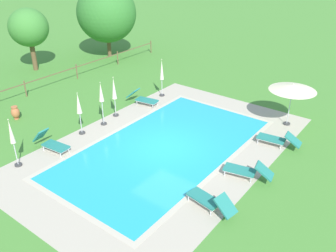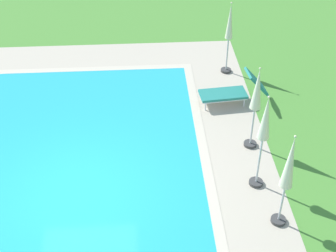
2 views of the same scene
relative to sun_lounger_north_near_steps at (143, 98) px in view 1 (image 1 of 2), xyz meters
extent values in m
plane|color=#478433|center=(-3.17, -4.10, -0.38)|extent=(160.00, 160.00, 0.00)
cube|color=#B2A893|center=(-3.17, -4.10, -0.38)|extent=(14.33, 9.29, 0.01)
cube|color=#23A8C1|center=(-3.17, -4.10, -0.37)|extent=(10.80, 5.76, 0.01)
cube|color=#C0B59F|center=(-3.17, -1.10, -0.37)|extent=(11.28, 0.24, 0.01)
cube|color=#C0B59F|center=(-3.17, -7.10, -0.37)|extent=(11.28, 0.24, 0.01)
cube|color=#C0B59F|center=(2.35, -4.10, -0.37)|extent=(0.24, 5.76, 0.01)
cube|color=#C0B59F|center=(-8.70, -4.10, -0.37)|extent=(0.24, 5.76, 0.01)
cube|color=#237A70|center=(0.04, -0.28, -0.06)|extent=(0.79, 1.38, 0.07)
cube|color=#237A70|center=(-0.10, 0.68, 0.21)|extent=(0.70, 0.76, 0.60)
cube|color=silver|center=(0.04, -0.28, -0.12)|extent=(0.76, 1.35, 0.04)
cylinder|color=silver|center=(0.38, -0.79, -0.24)|extent=(0.04, 0.04, 0.28)
cylinder|color=silver|center=(-0.12, -0.86, -0.24)|extent=(0.04, 0.04, 0.28)
cylinder|color=silver|center=(0.21, 0.31, -0.24)|extent=(0.04, 0.04, 0.28)
cylinder|color=silver|center=(-0.29, 0.23, -0.24)|extent=(0.04, 0.04, 0.28)
cube|color=#237A70|center=(-3.17, -8.01, -0.06)|extent=(0.85, 1.39, 0.07)
cube|color=#237A70|center=(-2.97, -8.99, 0.17)|extent=(0.74, 0.84, 0.53)
cube|color=silver|center=(-3.17, -8.01, -0.12)|extent=(0.82, 1.36, 0.04)
cylinder|color=silver|center=(-3.53, -7.52, -0.24)|extent=(0.04, 0.04, 0.28)
cylinder|color=silver|center=(-3.03, -7.42, -0.24)|extent=(0.04, 0.04, 0.28)
cylinder|color=silver|center=(-3.31, -8.60, -0.24)|extent=(0.04, 0.04, 0.28)
cylinder|color=silver|center=(-2.81, -8.50, -0.24)|extent=(0.04, 0.04, 0.28)
cube|color=#237A70|center=(-6.55, -0.31, -0.06)|extent=(0.73, 1.35, 0.07)
cube|color=#237A70|center=(-6.64, 0.61, 0.25)|extent=(0.66, 0.67, 0.67)
cube|color=silver|center=(-6.55, -0.31, -0.12)|extent=(0.69, 1.32, 0.04)
cylinder|color=silver|center=(-6.24, -0.84, -0.24)|extent=(0.04, 0.04, 0.28)
cylinder|color=silver|center=(-6.75, -0.89, -0.24)|extent=(0.04, 0.04, 0.28)
cylinder|color=silver|center=(-6.35, 0.26, -0.24)|extent=(0.04, 0.04, 0.28)
cylinder|color=silver|center=(-6.86, 0.21, -0.24)|extent=(0.04, 0.04, 0.28)
cube|color=#237A70|center=(0.12, -8.00, -0.06)|extent=(0.75, 1.36, 0.07)
cube|color=#237A70|center=(0.24, -9.00, 0.16)|extent=(0.68, 0.82, 0.50)
cube|color=silver|center=(0.12, -8.00, -0.12)|extent=(0.72, 1.33, 0.04)
cylinder|color=silver|center=(-0.19, -7.48, -0.24)|extent=(0.04, 0.04, 0.28)
cylinder|color=silver|center=(0.31, -7.42, -0.24)|extent=(0.04, 0.04, 0.28)
cylinder|color=silver|center=(-0.06, -8.58, -0.24)|extent=(0.04, 0.04, 0.28)
cylinder|color=silver|center=(0.44, -8.52, -0.24)|extent=(0.04, 0.04, 0.28)
cube|color=#237A70|center=(-5.63, -7.82, -0.06)|extent=(0.81, 1.38, 0.07)
cube|color=#237A70|center=(-5.79, -8.79, 0.19)|extent=(0.71, 0.80, 0.56)
cube|color=silver|center=(-5.63, -7.82, -0.12)|extent=(0.77, 1.35, 0.04)
cylinder|color=silver|center=(-5.79, -7.23, -0.24)|extent=(0.04, 0.04, 0.28)
cylinder|color=silver|center=(-5.28, -7.31, -0.24)|extent=(0.04, 0.04, 0.28)
cylinder|color=silver|center=(-5.97, -8.32, -0.24)|extent=(0.04, 0.04, 0.28)
cylinder|color=silver|center=(-5.47, -8.40, -0.24)|extent=(0.04, 0.04, 0.28)
cylinder|color=#383838|center=(2.64, -7.85, -0.34)|extent=(0.36, 0.36, 0.08)
cylinder|color=#B2B5B7|center=(2.64, -7.85, 0.74)|extent=(0.04, 0.04, 2.24)
cone|color=beige|center=(2.64, -7.85, 1.73)|extent=(2.39, 2.39, 0.31)
sphere|color=beige|center=(2.64, -7.85, 1.90)|extent=(0.06, 0.06, 0.06)
cylinder|color=#383838|center=(1.71, -0.11, -0.34)|extent=(0.32, 0.32, 0.08)
cylinder|color=#B2B5B7|center=(1.71, -0.11, 0.17)|extent=(0.04, 0.04, 1.10)
cone|color=beige|center=(1.71, -0.11, 1.34)|extent=(0.25, 0.25, 1.25)
sphere|color=beige|center=(1.71, -0.11, 1.99)|extent=(0.05, 0.05, 0.05)
cylinder|color=#383838|center=(-8.29, 0.06, -0.34)|extent=(0.32, 0.32, 0.08)
cylinder|color=#B2B5B7|center=(-8.29, 0.06, 0.20)|extent=(0.04, 0.04, 1.15)
cone|color=beige|center=(-8.29, 0.06, 1.31)|extent=(0.23, 0.23, 1.08)
sphere|color=beige|center=(-8.29, 0.06, 1.87)|extent=(0.05, 0.05, 0.05)
cylinder|color=#383838|center=(-2.12, 0.18, -0.34)|extent=(0.32, 0.32, 0.08)
cylinder|color=#B2B5B7|center=(-2.12, 0.18, 0.15)|extent=(0.04, 0.04, 1.05)
cone|color=beige|center=(-2.12, 0.18, 1.27)|extent=(0.27, 0.27, 1.20)
sphere|color=beige|center=(-2.12, 0.18, 1.89)|extent=(0.05, 0.05, 0.05)
cylinder|color=#383838|center=(-4.65, 0.09, -0.34)|extent=(0.32, 0.32, 0.08)
cylinder|color=#B2B5B7|center=(-4.65, 0.09, 0.20)|extent=(0.04, 0.04, 1.15)
cone|color=beige|center=(-4.65, 0.09, 1.30)|extent=(0.27, 0.27, 1.05)
sphere|color=beige|center=(-4.65, 0.09, 1.84)|extent=(0.05, 0.05, 0.05)
cylinder|color=#383838|center=(-3.27, -0.05, -0.34)|extent=(0.32, 0.32, 0.08)
cylinder|color=#B2B5B7|center=(-3.27, -0.05, 0.30)|extent=(0.04, 0.04, 1.35)
cone|color=beige|center=(-3.27, -0.05, 1.48)|extent=(0.26, 0.26, 1.01)
sphere|color=beige|center=(-3.27, -0.05, 2.00)|extent=(0.05, 0.05, 0.05)
cylinder|color=#B7663D|center=(-5.72, 4.25, -0.34)|extent=(0.25, 0.25, 0.08)
ellipsoid|color=#B7663D|center=(-5.72, 4.25, 0.02)|extent=(0.45, 0.45, 0.64)
cylinder|color=#B7663D|center=(-5.72, 4.25, 0.34)|extent=(0.34, 0.34, 0.06)
cylinder|color=brown|center=(-3.52, 6.60, 0.15)|extent=(0.08, 0.08, 1.05)
cylinder|color=brown|center=(0.57, 6.60, 0.15)|extent=(0.08, 0.08, 1.05)
cylinder|color=brown|center=(4.67, 6.60, 0.15)|extent=(0.08, 0.08, 1.05)
cylinder|color=brown|center=(8.77, 6.60, 0.15)|extent=(0.08, 0.08, 1.05)
cube|color=brown|center=(-3.52, 6.60, 0.47)|extent=(24.58, 0.05, 0.05)
cylinder|color=brown|center=(5.86, 8.72, 0.51)|extent=(0.31, 0.31, 1.79)
ellipsoid|color=#33752D|center=(5.86, 8.72, 3.15)|extent=(4.74, 4.74, 4.64)
cylinder|color=brown|center=(-0.04, 10.63, 0.69)|extent=(0.35, 0.35, 2.15)
ellipsoid|color=#3D7F33|center=(-0.04, 10.63, 2.79)|extent=(2.81, 2.81, 2.73)
camera|label=1|loc=(-14.85, -13.12, 8.47)|focal=38.53mm
camera|label=2|loc=(4.57, -2.57, 7.31)|focal=51.51mm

